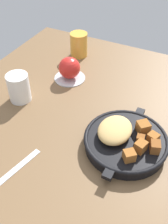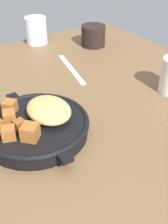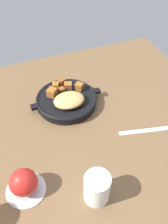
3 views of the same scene
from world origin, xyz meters
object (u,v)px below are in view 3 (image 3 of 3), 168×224
red_apple (23,182)px  butter_knife (150,130)px  cast_iron_skillet (67,100)px  white_creamer_pitcher (97,188)px

red_apple → butter_knife: red_apple is taller
cast_iron_skillet → butter_knife: bearing=135.1°
red_apple → white_creamer_pitcher: size_ratio=0.83×
cast_iron_skillet → butter_knife: 32.26cm
red_apple → white_creamer_pitcher: (-17.93, 8.78, 0.23)cm
butter_knife → white_creamer_pitcher: size_ratio=2.31×
cast_iron_skillet → red_apple: red_apple is taller
red_apple → butter_knife: size_ratio=0.36×
red_apple → butter_knife: bearing=-171.6°
red_apple → white_creamer_pitcher: white_creamer_pitcher is taller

